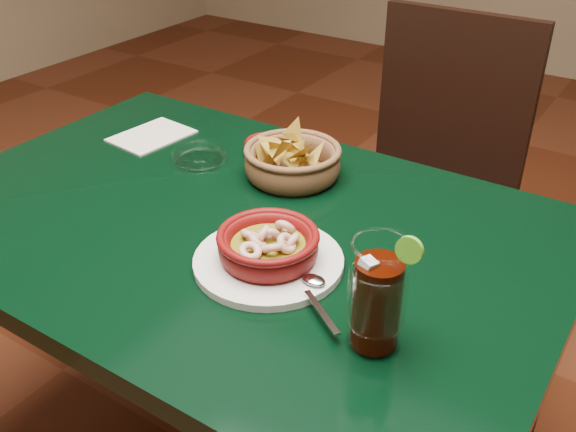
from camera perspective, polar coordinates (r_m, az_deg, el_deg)
The scene contains 8 objects.
dining_table at distance 1.25m, azimuth -4.90°, elevation -4.02°, with size 1.20×0.80×0.75m.
dining_chair at distance 1.80m, azimuth 12.27°, elevation 2.86°, with size 0.45×0.45×0.97m.
shrimp_plate at distance 1.05m, azimuth -1.74°, elevation -2.98°, with size 0.32×0.25×0.08m.
chip_basket at distance 1.31m, azimuth 0.39°, elevation 4.89°, with size 0.23×0.23×0.14m.
guacamole_ramekin at distance 1.42m, azimuth -2.00°, elevation 6.17°, with size 0.11×0.11×0.04m.
cola_drink at distance 0.87m, azimuth 7.93°, elevation -7.14°, with size 0.17×0.17×0.19m.
glass_ashtray at distance 1.40m, azimuth -7.86°, elevation 5.35°, with size 0.13×0.13×0.03m.
paper_menu at distance 1.54m, azimuth -12.02°, elevation 6.99°, with size 0.15×0.19×0.00m.
Camera 1 is at (0.64, -0.79, 1.37)m, focal length 40.00 mm.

